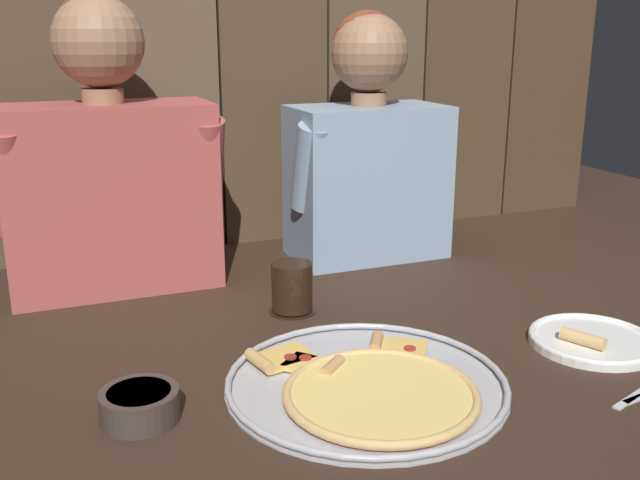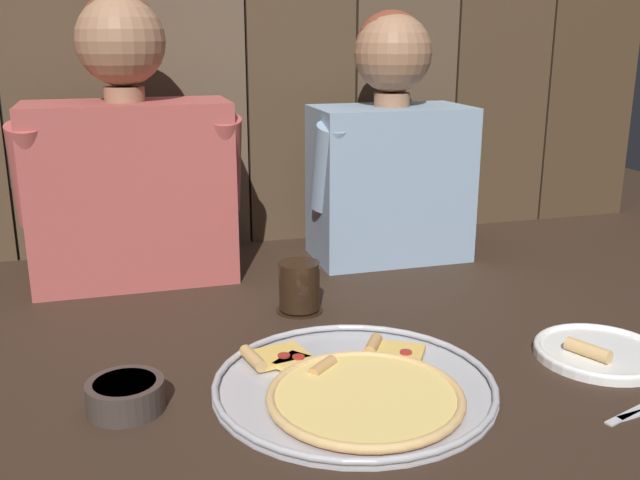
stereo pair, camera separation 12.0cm
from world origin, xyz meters
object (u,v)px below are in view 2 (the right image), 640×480
Objects in this scene: drinking_glass at (300,287)px; diner_right at (391,150)px; dinner_plate at (600,352)px; dipping_bowl at (126,394)px; pizza_tray at (357,387)px; diner_left at (129,157)px.

drinking_glass is 0.17× the size of diner_right.
dipping_bowl is at bearing 176.94° from dinner_plate.
diner_right is (0.29, 0.62, 0.24)m from pizza_tray.
dinner_plate is at bearing -40.86° from diner_left.
diner_left is at bearing 114.91° from pizza_tray.
dinner_plate is 0.54m from drinking_glass.
dinner_plate is at bearing -3.06° from dipping_bowl.
pizza_tray is 0.72× the size of diner_left.
pizza_tray is at bearing -7.88° from dipping_bowl.
diner_left is (-0.71, 0.61, 0.25)m from dinner_plate.
diner_left reaches higher than dinner_plate.
diner_left is (-0.29, 0.62, 0.25)m from pizza_tray.
diner_right is (0.58, -0.00, -0.01)m from diner_left.
pizza_tray is 0.33m from dipping_bowl.
pizza_tray is 0.73m from diner_left.
drinking_glass is at bearing 89.74° from pizza_tray.
drinking_glass is 0.89× the size of dipping_bowl.
dipping_bowl is at bearing -94.04° from diner_left.
diner_right is (0.62, 0.57, 0.23)m from dipping_bowl.
dipping_bowl is at bearing -137.13° from diner_right.
dipping_bowl is (-0.33, 0.05, 0.01)m from pizza_tray.
diner_right reaches higher than dinner_plate.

